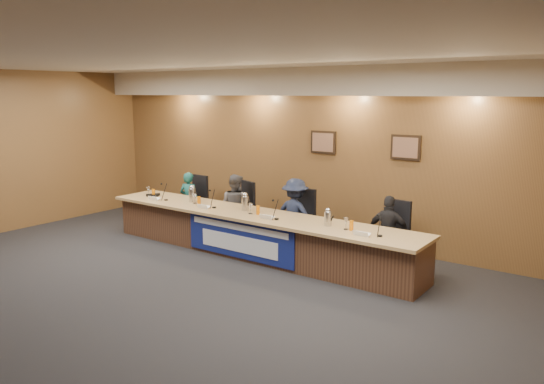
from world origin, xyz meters
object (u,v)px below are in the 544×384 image
at_px(panelist_d, 389,233).
at_px(carafe_right, 328,219).
at_px(panelist_c, 295,215).
at_px(office_chair_b, 239,213).
at_px(office_chair_a, 193,205).
at_px(carafe_left, 192,195).
at_px(panelist_a, 189,201).
at_px(office_chair_c, 298,223).
at_px(panelist_b, 235,206).
at_px(office_chair_d, 391,239).
at_px(speakerphone, 154,195).
at_px(dais_body, 255,235).
at_px(carafe_mid, 245,203).
at_px(banner, 239,239).

xyz_separation_m(panelist_d, carafe_right, (-0.69, -0.69, 0.26)).
relative_size(panelist_c, office_chair_b, 2.68).
distance_m(office_chair_a, carafe_left, 1.09).
relative_size(panelist_d, carafe_right, 5.41).
xyz_separation_m(panelist_a, carafe_right, (3.66, -0.69, 0.27)).
bearing_deg(carafe_right, panelist_a, 169.32).
relative_size(carafe_left, carafe_right, 1.14).
height_order(office_chair_c, carafe_left, carafe_left).
relative_size(panelist_a, panelist_b, 0.94).
distance_m(office_chair_c, office_chair_d, 1.76).
bearing_deg(office_chair_b, panelist_b, -71.34).
bearing_deg(carafe_left, panelist_c, 18.27).
height_order(panelist_a, office_chair_c, panelist_a).
height_order(panelist_b, carafe_left, panelist_b).
bearing_deg(panelist_a, panelist_c, 167.59).
bearing_deg(carafe_left, speakerphone, -175.67).
distance_m(dais_body, carafe_left, 1.57).
bearing_deg(carafe_left, carafe_mid, 1.10).
relative_size(office_chair_d, carafe_left, 1.92).
xyz_separation_m(dais_body, office_chair_b, (-0.96, 0.74, 0.13)).
height_order(dais_body, panelist_c, panelist_c).
bearing_deg(office_chair_b, panelist_c, 14.48).
bearing_deg(carafe_right, speakerphone, -179.90).
distance_m(banner, office_chair_b, 1.51).
distance_m(panelist_d, office_chair_a, 4.36).
relative_size(panelist_b, speakerphone, 3.88).
bearing_deg(speakerphone, panelist_a, 68.98).
relative_size(panelist_a, panelist_d, 0.99).
height_order(dais_body, panelist_a, panelist_a).
distance_m(panelist_c, office_chair_d, 1.77).
distance_m(office_chair_d, carafe_mid, 2.52).
bearing_deg(banner, speakerphone, 171.73).
xyz_separation_m(carafe_right, speakerphone, (-3.93, -0.01, -0.09)).
bearing_deg(office_chair_a, dais_body, -16.00).
relative_size(panelist_a, panelist_c, 0.91).
distance_m(office_chair_a, office_chair_b, 1.23).
bearing_deg(panelist_a, carafe_right, 156.91).
xyz_separation_m(panelist_a, carafe_left, (0.71, -0.62, 0.29)).
relative_size(office_chair_d, speakerphone, 1.50).
bearing_deg(carafe_right, carafe_mid, 176.92).
xyz_separation_m(panelist_a, panelist_d, (4.35, 0.00, 0.01)).
height_order(office_chair_a, office_chair_c, same).
relative_size(panelist_d, office_chair_a, 2.48).
xyz_separation_m(office_chair_a, carafe_mid, (1.96, -0.70, 0.39)).
relative_size(panelist_c, panelist_d, 1.08).
distance_m(panelist_a, panelist_b, 1.23).
distance_m(panelist_d, office_chair_c, 1.76).
bearing_deg(office_chair_c, office_chair_a, -176.07).
height_order(office_chair_b, carafe_mid, carafe_mid).
bearing_deg(banner, panelist_c, 68.95).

